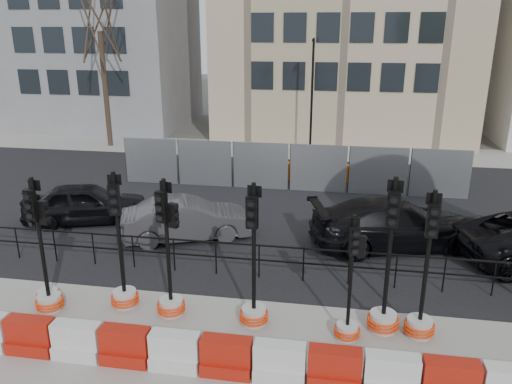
% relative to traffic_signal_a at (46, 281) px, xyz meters
% --- Properties ---
extents(ground, '(120.00, 120.00, 0.00)m').
position_rel_traffic_signal_a_xyz_m(ground, '(4.97, 0.94, -0.60)').
color(ground, '#51514C').
rests_on(ground, ground).
extents(sidewalk_near, '(40.00, 6.00, 0.02)m').
position_rel_traffic_signal_a_xyz_m(sidewalk_near, '(4.97, -2.06, -0.59)').
color(sidewalk_near, gray).
rests_on(sidewalk_near, ground).
extents(road, '(40.00, 14.00, 0.03)m').
position_rel_traffic_signal_a_xyz_m(road, '(4.97, 7.94, -0.59)').
color(road, black).
rests_on(road, ground).
extents(sidewalk_far, '(40.00, 4.00, 0.02)m').
position_rel_traffic_signal_a_xyz_m(sidewalk_far, '(4.97, 16.94, -0.59)').
color(sidewalk_far, gray).
rests_on(sidewalk_far, ground).
extents(building_grey, '(11.00, 9.06, 14.00)m').
position_rel_traffic_signal_a_xyz_m(building_grey, '(-9.03, 22.93, 6.40)').
color(building_grey, gray).
rests_on(building_grey, ground).
extents(kerb_railing, '(18.00, 0.04, 1.00)m').
position_rel_traffic_signal_a_xyz_m(kerb_railing, '(4.97, 2.14, 0.08)').
color(kerb_railing, black).
rests_on(kerb_railing, ground).
extents(heras_fencing, '(14.33, 1.72, 2.00)m').
position_rel_traffic_signal_a_xyz_m(heras_fencing, '(4.96, 10.74, 0.08)').
color(heras_fencing, '#93969B').
rests_on(heras_fencing, ground).
extents(lamp_post_far, '(0.12, 0.56, 6.00)m').
position_rel_traffic_signal_a_xyz_m(lamp_post_far, '(5.47, 15.92, 2.62)').
color(lamp_post_far, black).
rests_on(lamp_post_far, ground).
extents(tree_bare_far, '(2.00, 2.00, 9.00)m').
position_rel_traffic_signal_a_xyz_m(tree_bare_far, '(-6.03, 16.44, 6.05)').
color(tree_bare_far, '#473828').
rests_on(tree_bare_far, ground).
extents(barrier_row, '(13.60, 0.50, 0.80)m').
position_rel_traffic_signal_a_xyz_m(barrier_row, '(4.97, -1.86, -0.24)').
color(barrier_row, red).
rests_on(barrier_row, ground).
extents(traffic_signal_a, '(0.57, 0.57, 2.92)m').
position_rel_traffic_signal_a_xyz_m(traffic_signal_a, '(0.00, 0.00, 0.00)').
color(traffic_signal_a, beige).
rests_on(traffic_signal_a, ground).
extents(traffic_signal_b, '(0.67, 0.67, 3.38)m').
position_rel_traffic_signal_a_xyz_m(traffic_signal_b, '(0.24, -0.31, 0.20)').
color(traffic_signal_b, beige).
rests_on(traffic_signal_b, ground).
extents(traffic_signal_c, '(0.68, 0.68, 3.45)m').
position_rel_traffic_signal_a_xyz_m(traffic_signal_c, '(1.95, 0.17, 0.11)').
color(traffic_signal_c, beige).
rests_on(traffic_signal_c, ground).
extents(traffic_signal_d, '(0.67, 0.67, 3.40)m').
position_rel_traffic_signal_a_xyz_m(traffic_signal_d, '(3.20, 0.00, 0.21)').
color(traffic_signal_d, beige).
rests_on(traffic_signal_d, ground).
extents(traffic_signal_e, '(0.67, 0.67, 3.43)m').
position_rel_traffic_signal_a_xyz_m(traffic_signal_e, '(5.20, -0.06, 0.11)').
color(traffic_signal_e, beige).
rests_on(traffic_signal_e, ground).
extents(traffic_signal_f, '(0.57, 0.57, 2.92)m').
position_rel_traffic_signal_a_xyz_m(traffic_signal_f, '(7.34, -0.28, 0.09)').
color(traffic_signal_f, beige).
rests_on(traffic_signal_f, ground).
extents(traffic_signal_g, '(0.72, 0.72, 3.63)m').
position_rel_traffic_signal_a_xyz_m(traffic_signal_g, '(8.12, 0.16, 0.15)').
color(traffic_signal_g, beige).
rests_on(traffic_signal_g, ground).
extents(traffic_signal_h, '(0.67, 0.67, 3.42)m').
position_rel_traffic_signal_a_xyz_m(traffic_signal_h, '(8.91, 0.10, 0.10)').
color(traffic_signal_h, beige).
rests_on(traffic_signal_h, ground).
extents(car_a, '(4.01, 5.08, 1.41)m').
position_rel_traffic_signal_a_xyz_m(car_a, '(-1.64, 5.21, 0.10)').
color(car_a, black).
rests_on(car_a, ground).
extents(car_b, '(4.26, 5.09, 1.35)m').
position_rel_traffic_signal_a_xyz_m(car_b, '(2.25, 4.40, 0.07)').
color(car_b, '#444449').
rests_on(car_b, ground).
extents(car_c, '(4.96, 6.40, 1.53)m').
position_rel_traffic_signal_a_xyz_m(car_c, '(8.79, 4.91, 0.16)').
color(car_c, black).
rests_on(car_c, ground).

